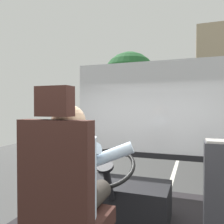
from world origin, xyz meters
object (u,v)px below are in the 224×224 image
Objects in this scene: fare_box at (219,192)px; bus_driver at (72,174)px; driver_seat at (65,208)px; steering_console at (119,198)px.

bus_driver is at bearing -137.44° from fare_box.
driver_seat is 1.21m from steering_console.
fare_box is (1.00, -0.13, 0.25)m from steering_console.
driver_seat is 1.45× the size of fare_box.
driver_seat reaches higher than steering_console.
fare_box is at bearing -7.17° from steering_console.
steering_console is (-0.00, 1.05, -0.57)m from bus_driver.
bus_driver reaches higher than fare_box.
driver_seat is at bearing -90.00° from steering_console.
driver_seat is 1.44m from fare_box.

